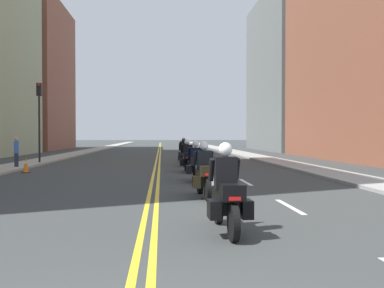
{
  "coord_description": "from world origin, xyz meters",
  "views": [
    {
      "loc": [
        0.25,
        -3.2,
        1.79
      ],
      "look_at": [
        1.95,
        22.0,
        1.32
      ],
      "focal_mm": 42.46,
      "sensor_mm": 36.0,
      "label": 1
    }
  ],
  "objects": [
    {
      "name": "ground_plane",
      "position": [
        0.0,
        48.0,
        0.0
      ],
      "size": [
        264.0,
        264.0,
        0.0
      ],
      "primitive_type": "plane",
      "color": "#353939"
    },
    {
      "name": "sidewalk_right",
      "position": [
        7.97,
        48.0,
        0.06
      ],
      "size": [
        2.06,
        144.0,
        0.12
      ],
      "primitive_type": "cube",
      "color": "#979592",
      "rests_on": "ground"
    },
    {
      "name": "motorcycle_2",
      "position": [
        1.59,
        14.48,
        0.64
      ],
      "size": [
        0.77,
        2.26,
        1.59
      ],
      "rotation": [
        0.0,
        0.0,
        -0.02
      ],
      "color": "black",
      "rests_on": "ground"
    },
    {
      "name": "centreline_yellow_inner",
      "position": [
        -0.12,
        48.0,
        0.0
      ],
      "size": [
        0.12,
        132.0,
        0.01
      ],
      "primitive_type": "cube",
      "color": "yellow",
      "rests_on": "ground"
    },
    {
      "name": "building_right_2",
      "position": [
        16.44,
        51.4,
        9.37
      ],
      "size": [
        8.21,
        19.06,
        18.75
      ],
      "color": "slate",
      "rests_on": "ground"
    },
    {
      "name": "lane_dashes_white",
      "position": [
        3.47,
        29.0,
        0.0
      ],
      "size": [
        0.14,
        56.4,
        0.01
      ],
      "color": "silver",
      "rests_on": "ground"
    },
    {
      "name": "motorcycle_4",
      "position": [
        1.58,
        23.44,
        0.66
      ],
      "size": [
        0.77,
        2.23,
        1.62
      ],
      "rotation": [
        0.0,
        0.0,
        0.03
      ],
      "color": "black",
      "rests_on": "ground"
    },
    {
      "name": "motorcycle_5",
      "position": [
        1.77,
        27.83,
        0.67
      ],
      "size": [
        0.78,
        2.2,
        1.67
      ],
      "rotation": [
        0.0,
        0.0,
        0.06
      ],
      "color": "black",
      "rests_on": "ground"
    },
    {
      "name": "motorcycle_3",
      "position": [
        1.5,
        19.0,
        0.67
      ],
      "size": [
        0.77,
        2.28,
        1.61
      ],
      "rotation": [
        0.0,
        0.0,
        0.02
      ],
      "color": "black",
      "rests_on": "ground"
    },
    {
      "name": "motorcycle_1",
      "position": [
        1.48,
        9.78,
        0.65
      ],
      "size": [
        0.78,
        2.19,
        1.63
      ],
      "rotation": [
        0.0,
        0.0,
        0.06
      ],
      "color": "black",
      "rests_on": "ground"
    },
    {
      "name": "motorcycle_0",
      "position": [
        1.43,
        5.01,
        0.67
      ],
      "size": [
        0.78,
        2.25,
        1.67
      ],
      "rotation": [
        0.0,
        0.0,
        0.04
      ],
      "color": "black",
      "rests_on": "ground"
    },
    {
      "name": "pedestrian_1",
      "position": [
        -7.54,
        21.72,
        0.89
      ],
      "size": [
        0.33,
        0.41,
        1.73
      ],
      "rotation": [
        0.0,
        0.0,
        5.08
      ],
      "color": "#252637",
      "rests_on": "ground"
    },
    {
      "name": "traffic_cone_0",
      "position": [
        -6.26,
        19.05,
        0.38
      ],
      "size": [
        0.33,
        0.33,
        0.77
      ],
      "color": "black",
      "rests_on": "ground"
    },
    {
      "name": "traffic_light_near",
      "position": [
        -7.34,
        25.61,
        3.48
      ],
      "size": [
        0.28,
        0.38,
        5.06
      ],
      "color": "black",
      "rests_on": "ground"
    },
    {
      "name": "building_left_2",
      "position": [
        -17.03,
        56.31,
        9.33
      ],
      "size": [
        9.4,
        16.54,
        18.65
      ],
      "color": "brown",
      "rests_on": "ground"
    },
    {
      "name": "centreline_yellow_outer",
      "position": [
        0.12,
        48.0,
        0.0
      ],
      "size": [
        0.12,
        132.0,
        0.01
      ],
      "primitive_type": "cube",
      "color": "yellow",
      "rests_on": "ground"
    },
    {
      "name": "sidewalk_left",
      "position": [
        -7.97,
        48.0,
        0.06
      ],
      "size": [
        2.06,
        144.0,
        0.12
      ],
      "primitive_type": "cube",
      "color": "#9E9A8F",
      "rests_on": "ground"
    }
  ]
}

